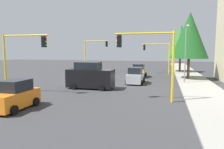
% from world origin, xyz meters
% --- Properties ---
extents(ground_plane, '(120.00, 120.00, 0.00)m').
position_xyz_m(ground_plane, '(0.00, 0.00, 0.00)').
color(ground_plane, '#353538').
extents(sidewalk_kerb, '(80.00, 4.00, 0.15)m').
position_xyz_m(sidewalk_kerb, '(-5.00, 10.50, 0.07)').
color(sidewalk_kerb, gray).
rests_on(sidewalk_kerb, ground).
extents(lane_arrow_near, '(2.40, 1.10, 1.10)m').
position_xyz_m(lane_arrow_near, '(11.51, -3.00, 0.01)').
color(lane_arrow_near, silver).
rests_on(lane_arrow_near, ground).
extents(traffic_signal_near_left, '(0.36, 4.59, 5.41)m').
position_xyz_m(traffic_signal_near_left, '(6.00, 5.65, 3.84)').
color(traffic_signal_near_left, yellow).
rests_on(traffic_signal_near_left, ground).
extents(traffic_signal_near_right, '(0.36, 4.59, 5.44)m').
position_xyz_m(traffic_signal_near_right, '(6.00, -5.66, 3.86)').
color(traffic_signal_near_right, yellow).
rests_on(traffic_signal_near_right, ground).
extents(traffic_signal_far_right, '(0.36, 4.59, 5.88)m').
position_xyz_m(traffic_signal_far_right, '(-14.00, -5.73, 4.15)').
color(traffic_signal_far_right, yellow).
rests_on(traffic_signal_far_right, ground).
extents(traffic_signal_far_left, '(0.36, 4.59, 5.23)m').
position_xyz_m(traffic_signal_far_left, '(-14.00, 5.63, 3.72)').
color(traffic_signal_far_left, yellow).
rests_on(traffic_signal_far_left, ground).
extents(street_lamp_curbside, '(2.15, 0.28, 7.00)m').
position_xyz_m(street_lamp_curbside, '(-3.61, 9.20, 4.35)').
color(street_lamp_curbside, slate).
rests_on(street_lamp_curbside, ground).
extents(tree_roadside_far, '(4.70, 4.70, 8.62)m').
position_xyz_m(tree_roadside_far, '(-18.00, 9.50, 5.67)').
color(tree_roadside_far, brown).
rests_on(tree_roadside_far, ground).
extents(tree_roadside_mid, '(4.97, 4.97, 9.12)m').
position_xyz_m(tree_roadside_mid, '(-8.00, 10.00, 6.00)').
color(tree_roadside_mid, brown).
rests_on(tree_roadside_mid, ground).
extents(delivery_van_black, '(2.22, 4.80, 2.77)m').
position_xyz_m(delivery_van_black, '(2.00, -0.61, 1.28)').
color(delivery_van_black, black).
rests_on(delivery_van_black, ground).
extents(car_orange, '(3.64, 1.96, 1.98)m').
position_xyz_m(car_orange, '(10.56, -2.86, 0.89)').
color(car_orange, orange).
rests_on(car_orange, ground).
extents(car_yellow, '(3.70, 2.08, 1.98)m').
position_xyz_m(car_yellow, '(-8.93, 3.11, 0.90)').
color(car_yellow, yellow).
rests_on(car_yellow, ground).
extents(car_white, '(3.76, 2.01, 1.98)m').
position_xyz_m(car_white, '(-4.93, -3.59, 0.90)').
color(car_white, white).
rests_on(car_white, ground).
extents(car_silver, '(3.73, 2.01, 1.98)m').
position_xyz_m(car_silver, '(-2.52, 3.48, 0.90)').
color(car_silver, '#B2B5BA').
rests_on(car_silver, ground).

